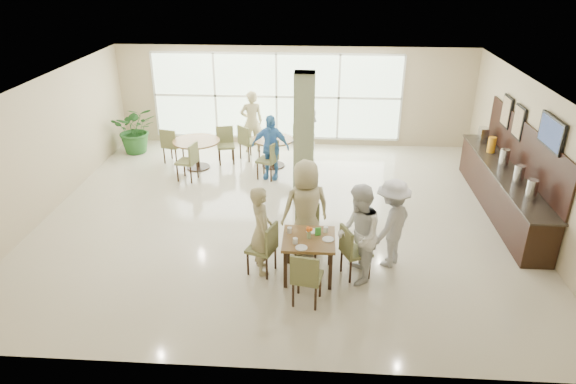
# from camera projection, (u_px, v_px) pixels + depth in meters

# --- Properties ---
(ground) EXTENTS (10.00, 10.00, 0.00)m
(ground) POSITION_uv_depth(u_px,v_px,m) (282.00, 214.00, 11.01)
(ground) COLOR beige
(ground) RESTS_ON ground
(room_shell) EXTENTS (10.00, 10.00, 10.00)m
(room_shell) POSITION_uv_depth(u_px,v_px,m) (282.00, 139.00, 10.29)
(room_shell) COLOR white
(room_shell) RESTS_ON ground
(window_bank) EXTENTS (7.00, 0.04, 7.00)m
(window_bank) POSITION_uv_depth(u_px,v_px,m) (276.00, 97.00, 14.47)
(window_bank) COLOR silver
(window_bank) RESTS_ON ground
(column) EXTENTS (0.45, 0.45, 2.80)m
(column) POSITION_uv_depth(u_px,v_px,m) (304.00, 135.00, 11.48)
(column) COLOR #676F4D
(column) RESTS_ON ground
(main_table) EXTENTS (0.88, 0.88, 0.75)m
(main_table) POSITION_uv_depth(u_px,v_px,m) (309.00, 243.00, 8.67)
(main_table) COLOR brown
(main_table) RESTS_ON ground
(round_table_left) EXTENTS (1.20, 1.20, 0.75)m
(round_table_left) POSITION_uv_depth(u_px,v_px,m) (197.00, 146.00, 13.15)
(round_table_left) COLOR brown
(round_table_left) RESTS_ON ground
(round_table_right) EXTENTS (1.04, 1.04, 0.75)m
(round_table_right) POSITION_uv_depth(u_px,v_px,m) (273.00, 146.00, 13.27)
(round_table_right) COLOR brown
(round_table_right) RESTS_ON ground
(chairs_main_table) EXTENTS (2.21, 1.95, 0.95)m
(chairs_main_table) POSITION_uv_depth(u_px,v_px,m) (308.00, 251.00, 8.77)
(chairs_main_table) COLOR #575F34
(chairs_main_table) RESTS_ON ground
(chairs_table_left) EXTENTS (1.96, 1.72, 0.95)m
(chairs_table_left) POSITION_uv_depth(u_px,v_px,m) (195.00, 151.00, 13.19)
(chairs_table_left) COLOR #575F34
(chairs_table_left) RESTS_ON ground
(chairs_table_right) EXTENTS (1.98, 1.88, 0.95)m
(chairs_table_right) POSITION_uv_depth(u_px,v_px,m) (273.00, 148.00, 13.36)
(chairs_table_right) COLOR #575F34
(chairs_table_right) RESTS_ON ground
(tabletop_clutter) EXTENTS (0.80, 0.76, 0.21)m
(tabletop_clutter) POSITION_uv_depth(u_px,v_px,m) (309.00, 235.00, 8.61)
(tabletop_clutter) COLOR white
(tabletop_clutter) RESTS_ON main_table
(buffet_counter) EXTENTS (0.64, 4.70, 1.95)m
(buffet_counter) POSITION_uv_depth(u_px,v_px,m) (503.00, 187.00, 10.95)
(buffet_counter) COLOR black
(buffet_counter) RESTS_ON ground
(wall_tv) EXTENTS (0.06, 1.00, 0.58)m
(wall_tv) POSITION_uv_depth(u_px,v_px,m) (551.00, 133.00, 9.26)
(wall_tv) COLOR black
(wall_tv) RESTS_ON ground
(framed_art_a) EXTENTS (0.05, 0.55, 0.70)m
(framed_art_a) POSITION_uv_depth(u_px,v_px,m) (519.00, 122.00, 10.83)
(framed_art_a) COLOR black
(framed_art_a) RESTS_ON ground
(framed_art_b) EXTENTS (0.05, 0.55, 0.70)m
(framed_art_b) POSITION_uv_depth(u_px,v_px,m) (507.00, 111.00, 11.56)
(framed_art_b) COLOR black
(framed_art_b) RESTS_ON ground
(potted_plant) EXTENTS (1.46, 1.46, 1.33)m
(potted_plant) POSITION_uv_depth(u_px,v_px,m) (136.00, 129.00, 14.17)
(potted_plant) COLOR #235924
(potted_plant) RESTS_ON ground
(teen_left) EXTENTS (0.54, 0.68, 1.61)m
(teen_left) POSITION_uv_depth(u_px,v_px,m) (261.00, 230.00, 8.75)
(teen_left) COLOR tan
(teen_left) RESTS_ON ground
(teen_far) EXTENTS (1.00, 0.77, 1.82)m
(teen_far) POSITION_uv_depth(u_px,v_px,m) (306.00, 208.00, 9.26)
(teen_far) COLOR tan
(teen_far) RESTS_ON ground
(teen_right) EXTENTS (0.71, 0.89, 1.75)m
(teen_right) POSITION_uv_depth(u_px,v_px,m) (359.00, 235.00, 8.48)
(teen_right) COLOR white
(teen_right) RESTS_ON ground
(teen_standing) EXTENTS (1.10, 1.21, 1.64)m
(teen_standing) POSITION_uv_depth(u_px,v_px,m) (392.00, 223.00, 8.95)
(teen_standing) COLOR #B3B3B6
(teen_standing) RESTS_ON ground
(adult_a) EXTENTS (1.02, 0.69, 1.61)m
(adult_a) POSITION_uv_depth(u_px,v_px,m) (270.00, 147.00, 12.47)
(adult_a) COLOR #4487CD
(adult_a) RESTS_ON ground
(adult_b) EXTENTS (0.95, 1.60, 1.61)m
(adult_b) POSITION_uv_depth(u_px,v_px,m) (307.00, 137.00, 13.16)
(adult_b) COLOR white
(adult_b) RESTS_ON ground
(adult_standing) EXTENTS (0.72, 0.58, 1.73)m
(adult_standing) POSITION_uv_depth(u_px,v_px,m) (252.00, 122.00, 14.13)
(adult_standing) COLOR tan
(adult_standing) RESTS_ON ground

